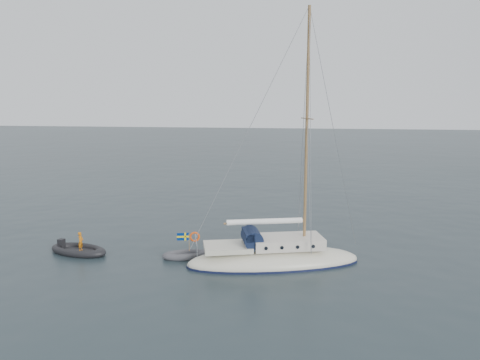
# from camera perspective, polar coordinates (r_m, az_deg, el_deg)

# --- Properties ---
(ground) EXTENTS (300.00, 300.00, 0.00)m
(ground) POSITION_cam_1_polar(r_m,az_deg,el_deg) (27.67, -0.06, -9.13)
(ground) COLOR black
(ground) RESTS_ON ground
(sailboat) EXTENTS (10.06, 3.01, 14.33)m
(sailboat) POSITION_cam_1_polar(r_m,az_deg,el_deg) (25.89, 4.17, -7.93)
(sailboat) COLOR beige
(sailboat) RESTS_ON ground
(dinghy) EXTENTS (2.70, 1.22, 0.39)m
(dinghy) POSITION_cam_1_polar(r_m,az_deg,el_deg) (27.30, -6.62, -9.07)
(dinghy) COLOR #545359
(dinghy) RESTS_ON ground
(rib) EXTENTS (3.77, 1.71, 1.33)m
(rib) POSITION_cam_1_polar(r_m,az_deg,el_deg) (29.51, -19.12, -8.03)
(rib) COLOR black
(rib) RESTS_ON ground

